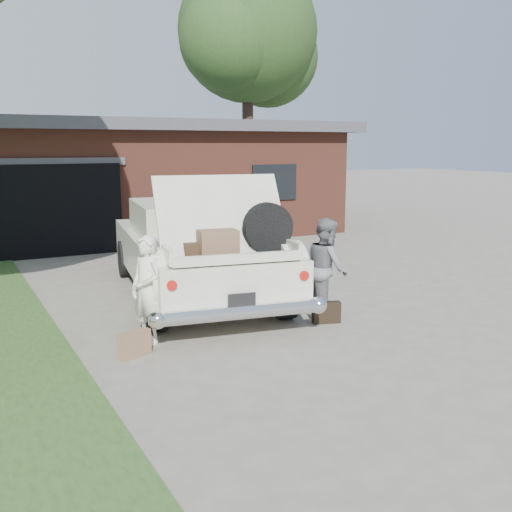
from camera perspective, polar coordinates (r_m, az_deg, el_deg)
name	(u,v)px	position (r m, az deg, el deg)	size (l,w,h in m)	color
ground	(277,343)	(8.19, 1.99, -8.28)	(90.00, 90.00, 0.00)	gray
house	(117,177)	(18.84, -13.08, 7.33)	(12.80, 7.80, 3.30)	brown
tree_right	(249,40)	(24.84, -0.64, 19.90)	(6.26, 5.44, 9.70)	#38281E
sedan	(194,249)	(10.57, -5.90, 0.71)	(3.12, 6.04, 2.20)	white
woman_left	(147,290)	(8.13, -10.37, -3.19)	(0.54, 0.35, 1.47)	white
woman_right	(327,268)	(9.25, 6.75, -1.14)	(0.76, 0.59, 1.56)	slate
suitcase_left	(134,344)	(7.76, -11.50, -8.25)	(0.44, 0.14, 0.34)	#946C4B
suitcase_right	(326,312)	(9.08, 6.73, -5.37)	(0.42, 0.13, 0.32)	black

